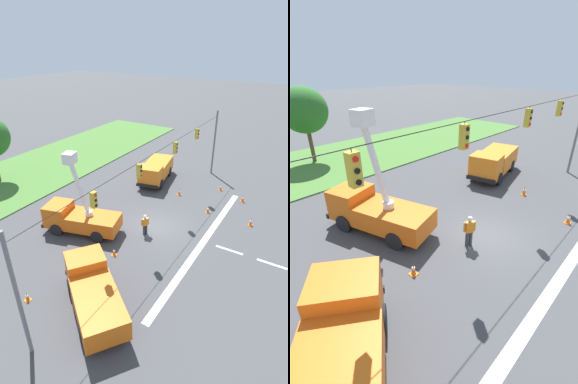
% 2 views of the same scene
% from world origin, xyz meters
% --- Properties ---
extents(ground_plane, '(200.00, 200.00, 0.00)m').
position_xyz_m(ground_plane, '(0.00, 0.00, 0.00)').
color(ground_plane, '#424244').
extents(grass_verge, '(56.00, 12.00, 0.10)m').
position_xyz_m(grass_verge, '(0.00, 18.00, 0.05)').
color(grass_verge, '#477533').
rests_on(grass_verge, ground).
extents(signal_gantry, '(26.20, 0.33, 7.20)m').
position_xyz_m(signal_gantry, '(0.01, -0.00, 4.58)').
color(signal_gantry, slate).
rests_on(signal_gantry, ground).
extents(tree_centre, '(4.14, 3.89, 6.97)m').
position_xyz_m(tree_centre, '(-1.12, 19.07, 4.89)').
color(tree_centre, brown).
rests_on(tree_centre, ground).
extents(utility_truck_bucket_lift, '(3.80, 6.46, 6.65)m').
position_xyz_m(utility_truck_bucket_lift, '(-3.76, 4.99, 1.33)').
color(utility_truck_bucket_lift, orange).
rests_on(utility_truck_bucket_lift, ground).
extents(utility_truck_support_near, '(6.48, 3.61, 2.33)m').
position_xyz_m(utility_truck_support_near, '(7.88, 4.53, 1.26)').
color(utility_truck_support_near, orange).
rests_on(utility_truck_support_near, ground).
extents(utility_truck_support_far, '(5.52, 6.26, 2.37)m').
position_xyz_m(utility_truck_support_far, '(-9.22, -0.94, 1.21)').
color(utility_truck_support_far, orange).
rests_on(utility_truck_support_far, ground).
extents(road_worker, '(0.56, 0.42, 1.77)m').
position_xyz_m(road_worker, '(-1.46, 0.29, 1.00)').
color(road_worker, '#383842').
rests_on(road_worker, ground).
extents(traffic_cone_mid_right, '(0.36, 0.36, 0.61)m').
position_xyz_m(traffic_cone_mid_right, '(-4.85, 0.86, 0.29)').
color(traffic_cone_mid_right, orange).
rests_on(traffic_cone_mid_right, ground).
extents(traffic_cone_lane_edge_a, '(0.36, 0.36, 0.69)m').
position_xyz_m(traffic_cone_lane_edge_a, '(6.09, 0.83, 0.34)').
color(traffic_cone_lane_edge_a, orange).
rests_on(traffic_cone_lane_edge_a, ground).
extents(traffic_cone_far_right, '(0.36, 0.36, 0.66)m').
position_xyz_m(traffic_cone_far_right, '(4.32, -2.81, 0.32)').
color(traffic_cone_far_right, orange).
rests_on(traffic_cone_far_right, ground).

